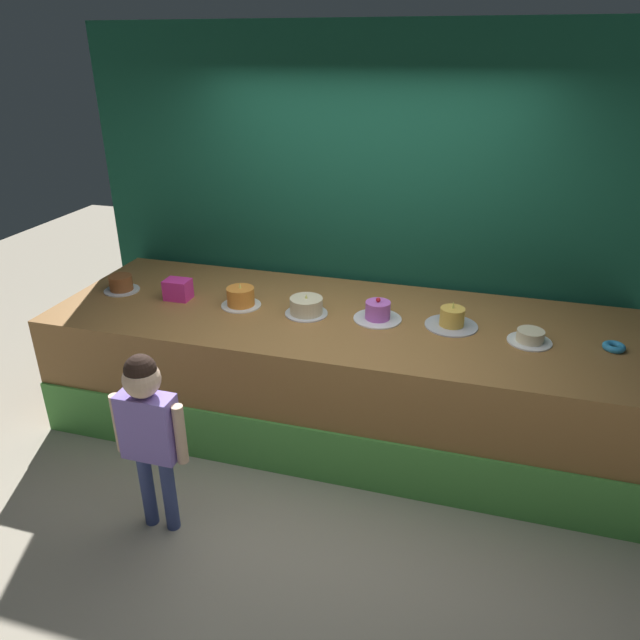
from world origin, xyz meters
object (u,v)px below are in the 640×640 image
(cake_left, at_px, (241,297))
(cake_far_right, at_px, (530,337))
(donut, at_px, (614,347))
(cake_center_right, at_px, (378,312))
(child_figure, at_px, (148,421))
(cake_center_left, at_px, (306,306))
(cake_right, at_px, (452,319))
(cake_far_left, at_px, (121,284))
(pink_box, at_px, (178,289))

(cake_left, relative_size, cake_far_right, 1.04)
(donut, distance_m, cake_center_right, 1.51)
(child_figure, bearing_deg, cake_center_left, 68.39)
(cake_center_left, relative_size, cake_right, 0.85)
(cake_left, relative_size, cake_center_right, 0.87)
(child_figure, relative_size, cake_center_left, 3.81)
(donut, xyz_separation_m, cake_far_left, (-3.53, 0.00, 0.04))
(cake_far_left, bearing_deg, donut, -0.05)
(child_figure, bearing_deg, cake_center_right, 52.96)
(cake_left, distance_m, cake_far_right, 2.02)
(cake_far_left, height_order, cake_center_left, cake_center_left)
(cake_center_right, height_order, cake_right, cake_right)
(child_figure, xyz_separation_m, cake_far_left, (-1.00, 1.32, 0.20))
(pink_box, height_order, cake_center_left, cake_center_left)
(cake_center_left, distance_m, cake_far_right, 1.51)
(child_figure, height_order, cake_far_right, child_figure)
(donut, bearing_deg, cake_far_right, -175.94)
(cake_center_right, bearing_deg, cake_left, -177.52)
(donut, bearing_deg, cake_left, -179.79)
(cake_far_right, bearing_deg, cake_right, 168.69)
(cake_far_left, height_order, cake_right, cake_right)
(donut, relative_size, cake_center_right, 0.41)
(pink_box, distance_m, donut, 3.02)
(cake_center_left, distance_m, cake_right, 1.01)
(cake_center_left, relative_size, cake_center_right, 0.91)
(donut, xyz_separation_m, cake_right, (-1.01, 0.07, 0.03))
(pink_box, xyz_separation_m, cake_left, (0.50, 0.01, -0.01))
(pink_box, bearing_deg, donut, 0.34)
(child_figure, height_order, cake_far_left, child_figure)
(child_figure, bearing_deg, cake_far_right, 32.26)
(pink_box, height_order, cake_far_right, pink_box)
(child_figure, bearing_deg, cake_far_left, 127.11)
(child_figure, xyz_separation_m, donut, (2.53, 1.31, 0.16))
(cake_far_left, bearing_deg, child_figure, -52.89)
(cake_far_left, distance_m, cake_center_right, 2.02)
(child_figure, bearing_deg, cake_left, 89.53)
(donut, relative_size, cake_far_left, 0.51)
(pink_box, xyz_separation_m, cake_far_right, (2.52, -0.02, -0.04))
(cake_far_left, xyz_separation_m, cake_right, (2.52, 0.06, -0.00))
(cake_far_left, relative_size, cake_far_right, 0.96)
(cake_center_right, bearing_deg, donut, -1.31)
(cake_far_left, relative_size, cake_center_left, 0.89)
(cake_center_left, height_order, cake_far_right, cake_center_left)
(cake_center_left, bearing_deg, cake_left, 179.20)
(child_figure, distance_m, cake_far_left, 1.66)
(child_figure, bearing_deg, donut, 27.46)
(donut, distance_m, cake_left, 2.52)
(pink_box, relative_size, donut, 1.36)
(cake_left, distance_m, cake_right, 1.51)
(child_figure, distance_m, pink_box, 1.40)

